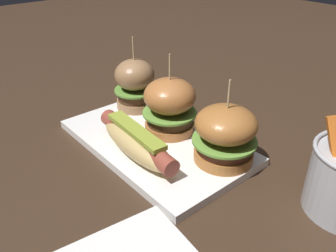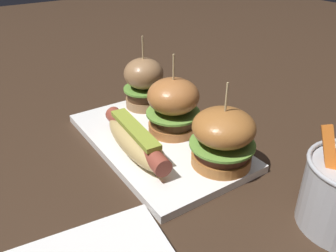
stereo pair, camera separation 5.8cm
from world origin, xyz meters
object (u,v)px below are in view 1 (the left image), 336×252
platter_main (156,142)px  slider_right (225,134)px  hot_dog (136,141)px  slider_left (135,84)px  slider_center (170,105)px

platter_main → slider_right: bearing=19.8°
hot_dog → slider_left: size_ratio=1.34×
slider_left → slider_right: 0.24m
platter_main → slider_center: size_ratio=2.32×
platter_main → hot_dog: 0.06m
platter_main → slider_left: bearing=159.3°
slider_right → slider_left: bearing=179.2°
platter_main → slider_center: (-0.01, 0.04, 0.06)m
platter_main → slider_center: 0.07m
slider_center → slider_right: (0.13, 0.01, -0.00)m
slider_center → slider_right: slider_center is taller
slider_left → hot_dog: bearing=-35.4°
platter_main → slider_left: (-0.12, 0.05, 0.06)m
slider_center → slider_right: size_ratio=1.06×
slider_center → slider_right: 0.13m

